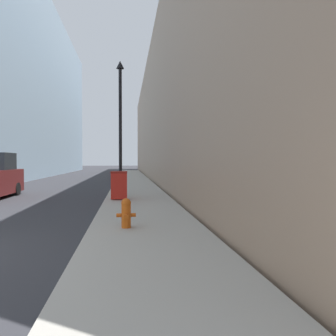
% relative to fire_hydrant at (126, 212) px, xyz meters
% --- Properties ---
extents(sidewalk_right, '(2.83, 60.00, 0.12)m').
position_rel_fire_hydrant_xyz_m(sidewalk_right, '(0.51, 15.55, -0.44)').
color(sidewalk_right, '#ADA89E').
rests_on(sidewalk_right, ground).
extents(building_right_stone, '(12.00, 60.00, 11.71)m').
position_rel_fire_hydrant_xyz_m(building_right_stone, '(8.03, 23.55, 5.36)').
color(building_right_stone, '#9E7F66').
rests_on(building_right_stone, ground).
extents(fire_hydrant, '(0.47, 0.35, 0.72)m').
position_rel_fire_hydrant_xyz_m(fire_hydrant, '(0.00, 0.00, 0.00)').
color(fire_hydrant, '#D15614').
rests_on(fire_hydrant, sidewalk_right).
extents(trash_bin, '(0.68, 0.62, 1.17)m').
position_rel_fire_hydrant_xyz_m(trash_bin, '(-0.30, 5.81, 0.23)').
color(trash_bin, red).
rests_on(trash_bin, sidewalk_right).
extents(lamppost, '(0.37, 0.37, 6.40)m').
position_rel_fire_hydrant_xyz_m(lamppost, '(-0.29, 7.99, 3.12)').
color(lamppost, black).
rests_on(lamppost, sidewalk_right).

